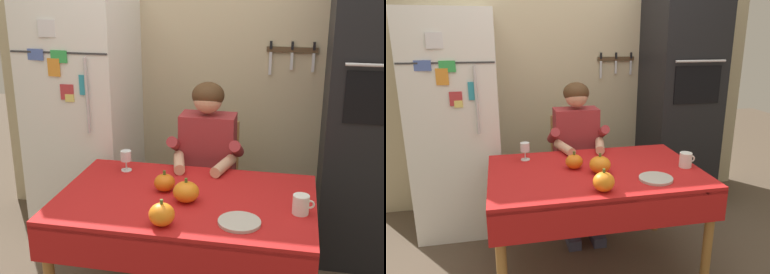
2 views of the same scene
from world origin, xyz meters
TOP-DOWN VIEW (x-y plane):
  - back_wall_assembly at (0.05, 1.35)m, footprint 3.70×0.13m
  - refrigerator at (-0.95, 0.96)m, footprint 0.68×0.71m
  - wall_oven at (1.05, 1.00)m, footprint 0.60×0.64m
  - dining_table at (0.00, 0.08)m, footprint 1.40×0.90m
  - chair_behind_person at (0.01, 0.87)m, footprint 0.40×0.40m
  - seated_person at (0.01, 0.68)m, footprint 0.47×0.55m
  - coffee_mug at (0.62, 0.02)m, footprint 0.11×0.08m
  - wine_glass at (-0.44, 0.40)m, footprint 0.07×0.07m
  - pumpkin_large at (0.02, 0.04)m, footprint 0.14×0.14m
  - pumpkin_medium at (-0.13, 0.15)m, footprint 0.12×0.12m
  - pumpkin_small at (-0.04, -0.24)m, footprint 0.13×0.13m
  - serving_tray at (0.32, -0.15)m, footprint 0.21×0.21m

SIDE VIEW (x-z plane):
  - chair_behind_person at x=0.01m, z-range 0.05..0.98m
  - dining_table at x=0.00m, z-range 0.29..1.03m
  - seated_person at x=0.01m, z-range 0.11..1.36m
  - serving_tray at x=0.32m, z-range 0.74..0.76m
  - pumpkin_medium at x=-0.13m, z-range 0.73..0.85m
  - coffee_mug at x=0.62m, z-range 0.74..0.84m
  - pumpkin_large at x=0.02m, z-range 0.73..0.86m
  - pumpkin_small at x=-0.04m, z-range 0.73..0.86m
  - wine_glass at x=-0.44m, z-range 0.76..0.89m
  - refrigerator at x=-0.95m, z-range 0.00..1.80m
  - wall_oven at x=1.05m, z-range 0.00..2.10m
  - back_wall_assembly at x=0.05m, z-range 0.00..2.60m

